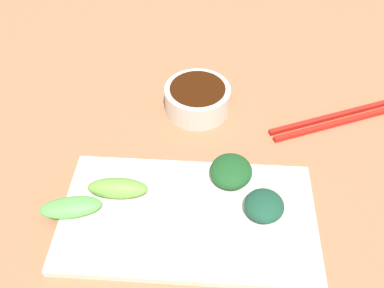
{
  "coord_description": "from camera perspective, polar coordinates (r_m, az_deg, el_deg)",
  "views": [
    {
      "loc": [
        0.38,
        0.02,
        0.49
      ],
      "look_at": [
        -0.03,
        -0.0,
        0.05
      ],
      "focal_mm": 38.39,
      "sensor_mm": 36.0,
      "label": 1
    }
  ],
  "objects": [
    {
      "name": "broccoli_leafy_0",
      "position": [
        0.55,
        10.0,
        -8.43
      ],
      "size": [
        0.07,
        0.07,
        0.02
      ],
      "primitive_type": "ellipsoid",
      "rotation": [
        0.0,
        0.0,
        -0.33
      ],
      "color": "#194B35",
      "rests_on": "serving_plate"
    },
    {
      "name": "tabletop",
      "position": [
        0.62,
        0.04,
        -4.27
      ],
      "size": [
        2.1,
        2.1,
        0.02
      ],
      "primitive_type": "cube",
      "color": "#A16E4B",
      "rests_on": "ground"
    },
    {
      "name": "chopsticks",
      "position": [
        0.71,
        19.25,
        3.19
      ],
      "size": [
        0.11,
        0.22,
        0.01
      ],
      "rotation": [
        0.0,
        0.0,
        0.4
      ],
      "color": "red",
      "rests_on": "tabletop"
    },
    {
      "name": "broccoli_stalk_1",
      "position": [
        0.56,
        -10.29,
        -6.05
      ],
      "size": [
        0.03,
        0.08,
        0.03
      ],
      "primitive_type": "ellipsoid",
      "rotation": [
        0.0,
        0.0,
        0.03
      ],
      "color": "#6EAC44",
      "rests_on": "serving_plate"
    },
    {
      "name": "serving_plate",
      "position": [
        0.55,
        -0.85,
        -10.06
      ],
      "size": [
        0.18,
        0.34,
        0.01
      ],
      "primitive_type": "cube",
      "color": "silver",
      "rests_on": "tabletop"
    },
    {
      "name": "broccoli_leafy_2",
      "position": [
        0.58,
        5.45,
        -3.75
      ],
      "size": [
        0.07,
        0.07,
        0.03
      ],
      "primitive_type": "ellipsoid",
      "rotation": [
        0.0,
        0.0,
        -0.12
      ],
      "color": "#1B5123",
      "rests_on": "serving_plate"
    },
    {
      "name": "sauce_bowl",
      "position": [
        0.68,
        0.68,
        6.47
      ],
      "size": [
        0.11,
        0.11,
        0.05
      ],
      "color": "silver",
      "rests_on": "tabletop"
    },
    {
      "name": "broccoli_stalk_3",
      "position": [
        0.56,
        -16.45,
        -8.43
      ],
      "size": [
        0.05,
        0.08,
        0.02
      ],
      "primitive_type": "ellipsoid",
      "rotation": [
        0.0,
        0.0,
        0.21
      ],
      "color": "#5DB955",
      "rests_on": "serving_plate"
    }
  ]
}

